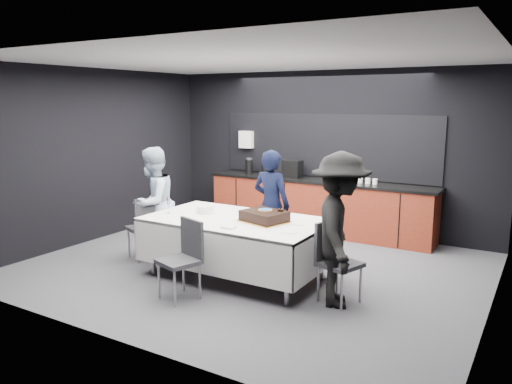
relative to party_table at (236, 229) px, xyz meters
The scene contains 18 objects.
ground 0.76m from the party_table, 90.00° to the left, with size 6.00×6.00×0.00m, color #46464C.
room_shell 1.28m from the party_table, 90.00° to the left, with size 6.04×5.04×2.82m.
kitchenette 2.62m from the party_table, 90.35° to the left, with size 4.10×0.64×2.05m.
party_table is the anchor object (origin of this frame).
cake_assembly 0.45m from the party_table, ahead, with size 0.66×0.59×0.17m.
plate_stack 0.57m from the party_table, behind, with size 0.23×0.23×0.10m, color white.
loose_plate_near 0.53m from the party_table, 130.55° to the right, with size 0.18×0.18×0.01m, color white.
loose_plate_right_a 0.82m from the party_table, 10.40° to the left, with size 0.19×0.19×0.01m, color white.
loose_plate_right_b 0.94m from the party_table, 15.29° to the right, with size 0.19×0.19×0.01m, color white.
loose_plate_far 0.54m from the party_table, 87.15° to the left, with size 0.21×0.21×0.01m, color white.
fork_pile 0.53m from the party_table, 67.50° to the right, with size 0.17×0.10×0.03m, color white.
champagne_flute 1.02m from the party_table, 167.50° to the right, with size 0.06×0.06×0.22m.
chair_left 1.51m from the party_table, behind, with size 0.55×0.55×0.92m.
chair_right 1.41m from the party_table, ahead, with size 0.53×0.53×0.92m.
chair_near 0.92m from the party_table, 98.50° to the right, with size 0.53×0.53×0.92m.
person_center 0.91m from the party_table, 88.49° to the left, with size 0.58×0.38×1.60m, color black.
person_left 1.51m from the party_table, behind, with size 0.79×0.62×1.62m, color #A3B7CD.
person_right 1.51m from the party_table, ahead, with size 1.12×0.65×1.74m, color black.
Camera 1 is at (3.43, -5.66, 2.28)m, focal length 35.00 mm.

